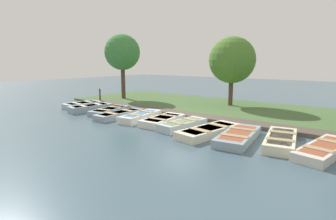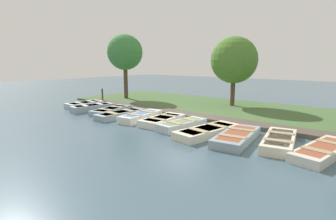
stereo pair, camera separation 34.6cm
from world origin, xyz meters
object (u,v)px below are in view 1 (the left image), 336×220
rowboat_9 (281,140)px  rowboat_10 (325,149)px  rowboat_7 (209,131)px  mooring_post_near (100,96)px  rowboat_8 (238,136)px  rowboat_0 (82,105)px  rowboat_3 (119,114)px  rowboat_6 (183,125)px  rowboat_4 (141,116)px  park_tree_left (232,60)px  rowboat_5 (163,120)px  park_tree_far_left (122,53)px  rowboat_2 (110,111)px  rowboat_1 (90,108)px

rowboat_9 → rowboat_10: 1.54m
rowboat_7 → mooring_post_near: size_ratio=3.03×
mooring_post_near → rowboat_8: bearing=77.5°
rowboat_0 → rowboat_9: size_ratio=0.80×
rowboat_10 → rowboat_9: bearing=-83.6°
rowboat_9 → rowboat_8: bearing=-85.1°
rowboat_3 → rowboat_10: (-0.29, 10.60, -0.00)m
rowboat_0 → rowboat_6: bearing=88.0°
rowboat_4 → park_tree_left: 8.16m
rowboat_4 → rowboat_8: size_ratio=0.89×
rowboat_3 → mooring_post_near: bearing=-116.9°
rowboat_0 → rowboat_10: bearing=89.9°
rowboat_5 → park_tree_left: size_ratio=0.57×
rowboat_4 → rowboat_7: rowboat_4 is taller
rowboat_7 → park_tree_far_left: size_ratio=0.64×
rowboat_9 → park_tree_far_left: 15.67m
rowboat_3 → park_tree_far_left: size_ratio=0.57×
rowboat_10 → rowboat_2: bearing=-80.5°
rowboat_2 → rowboat_7: rowboat_7 is taller
rowboat_5 → park_tree_left: park_tree_left is taller
rowboat_2 → rowboat_10: (0.23, 12.14, 0.01)m
rowboat_1 → rowboat_4: bearing=101.4°
rowboat_1 → mooring_post_near: 3.60m
park_tree_left → rowboat_9: bearing=37.6°
mooring_post_near → rowboat_6: bearing=74.9°
rowboat_10 → park_tree_left: (-7.18, -6.99, 3.20)m
rowboat_3 → rowboat_7: bearing=89.4°
rowboat_2 → rowboat_4: rowboat_4 is taller
rowboat_7 → rowboat_1: bearing=-82.2°
rowboat_3 → rowboat_2: bearing=-108.5°
rowboat_5 → rowboat_8: size_ratio=0.84×
rowboat_0 → rowboat_7: (0.76, 10.84, -0.01)m
rowboat_2 → park_tree_far_left: park_tree_far_left is taller
rowboat_8 → park_tree_far_left: (-5.28, -12.83, 3.86)m
rowboat_0 → park_tree_left: (-6.80, 8.36, 3.18)m
rowboat_6 → rowboat_4: bearing=-85.3°
mooring_post_near → park_tree_left: (-4.66, 9.10, 2.79)m
rowboat_5 → rowboat_8: (0.36, 4.41, -0.01)m
rowboat_6 → park_tree_far_left: size_ratio=0.51×
rowboat_3 → rowboat_10: rowboat_3 is taller
rowboat_10 → park_tree_far_left: bearing=-96.6°
rowboat_9 → mooring_post_near: (-2.42, -14.54, 0.39)m
park_tree_left → rowboat_7: bearing=18.1°
rowboat_0 → park_tree_left: park_tree_left is taller
rowboat_0 → rowboat_7: rowboat_0 is taller
rowboat_0 → rowboat_5: (0.36, 7.82, -0.00)m
rowboat_6 → rowboat_8: (0.18, 2.98, -0.02)m
rowboat_1 → rowboat_7: rowboat_1 is taller
rowboat_5 → rowboat_3: bearing=-88.6°
rowboat_1 → rowboat_9: (-0.24, 12.14, -0.02)m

